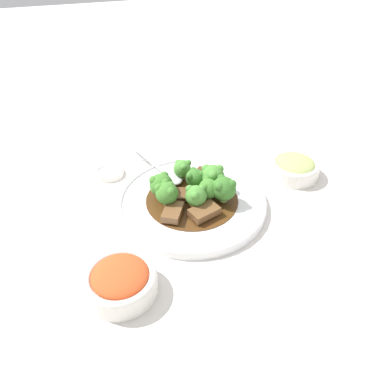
{
  "coord_description": "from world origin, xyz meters",
  "views": [
    {
      "loc": [
        -0.56,
        0.17,
        0.49
      ],
      "look_at": [
        0.0,
        0.0,
        0.03
      ],
      "focal_mm": 35.0,
      "sensor_mm": 36.0,
      "label": 1
    }
  ],
  "objects_px": {
    "broccoli_floret_0": "(224,188)",
    "broccoli_floret_3": "(195,178)",
    "beef_strip_1": "(173,212)",
    "broccoli_floret_2": "(161,184)",
    "broccoli_floret_7": "(183,168)",
    "side_bowl_appetizer": "(295,167)",
    "beef_strip_2": "(201,176)",
    "broccoli_floret_1": "(195,196)",
    "broccoli_floret_4": "(212,176)",
    "broccoli_floret_5": "(167,193)",
    "side_bowl_kimchi": "(121,281)",
    "serving_spoon": "(167,174)",
    "beef_strip_3": "(204,212)",
    "broccoli_floret_6": "(209,188)",
    "main_plate": "(192,201)",
    "beef_strip_0": "(184,194)",
    "sauce_dish": "(110,172)"
  },
  "relations": [
    {
      "from": "broccoli_floret_0",
      "to": "broccoli_floret_3",
      "type": "bearing_deg",
      "value": 40.62
    },
    {
      "from": "beef_strip_1",
      "to": "broccoli_floret_3",
      "type": "xyz_separation_m",
      "value": [
        0.06,
        -0.06,
        0.02
      ]
    },
    {
      "from": "broccoli_floret_2",
      "to": "broccoli_floret_7",
      "type": "relative_size",
      "value": 1.14
    },
    {
      "from": "broccoli_floret_3",
      "to": "side_bowl_appetizer",
      "type": "xyz_separation_m",
      "value": [
        0.01,
        -0.24,
        -0.03
      ]
    },
    {
      "from": "beef_strip_2",
      "to": "broccoli_floret_1",
      "type": "relative_size",
      "value": 1.16
    },
    {
      "from": "broccoli_floret_4",
      "to": "broccoli_floret_7",
      "type": "distance_m",
      "value": 0.07
    },
    {
      "from": "broccoli_floret_1",
      "to": "broccoli_floret_4",
      "type": "height_order",
      "value": "broccoli_floret_4"
    },
    {
      "from": "broccoli_floret_5",
      "to": "side_bowl_kimchi",
      "type": "bearing_deg",
      "value": 144.96
    },
    {
      "from": "broccoli_floret_1",
      "to": "serving_spoon",
      "type": "xyz_separation_m",
      "value": [
        0.11,
        0.03,
        -0.02
      ]
    },
    {
      "from": "broccoli_floret_0",
      "to": "broccoli_floret_4",
      "type": "distance_m",
      "value": 0.04
    },
    {
      "from": "side_bowl_appetizer",
      "to": "broccoli_floret_4",
      "type": "bearing_deg",
      "value": 95.32
    },
    {
      "from": "beef_strip_3",
      "to": "broccoli_floret_6",
      "type": "xyz_separation_m",
      "value": [
        0.04,
        -0.02,
        0.02
      ]
    },
    {
      "from": "broccoli_floret_6",
      "to": "side_bowl_kimchi",
      "type": "relative_size",
      "value": 0.41
    },
    {
      "from": "main_plate",
      "to": "broccoli_floret_2",
      "type": "xyz_separation_m",
      "value": [
        0.03,
        0.06,
        0.04
      ]
    },
    {
      "from": "beef_strip_0",
      "to": "broccoli_floret_2",
      "type": "relative_size",
      "value": 1.65
    },
    {
      "from": "beef_strip_3",
      "to": "side_bowl_kimchi",
      "type": "relative_size",
      "value": 0.56
    },
    {
      "from": "beef_strip_0",
      "to": "broccoli_floret_4",
      "type": "distance_m",
      "value": 0.07
    },
    {
      "from": "broccoli_floret_0",
      "to": "broccoli_floret_2",
      "type": "height_order",
      "value": "broccoli_floret_0"
    },
    {
      "from": "broccoli_floret_2",
      "to": "side_bowl_kimchi",
      "type": "distance_m",
      "value": 0.23
    },
    {
      "from": "broccoli_floret_1",
      "to": "broccoli_floret_2",
      "type": "xyz_separation_m",
      "value": [
        0.05,
        0.05,
        0.0
      ]
    },
    {
      "from": "broccoli_floret_5",
      "to": "sauce_dish",
      "type": "xyz_separation_m",
      "value": [
        0.16,
        0.09,
        -0.04
      ]
    },
    {
      "from": "broccoli_floret_3",
      "to": "beef_strip_3",
      "type": "bearing_deg",
      "value": 175.16
    },
    {
      "from": "broccoli_floret_7",
      "to": "serving_spoon",
      "type": "relative_size",
      "value": 0.21
    },
    {
      "from": "side_bowl_appetizer",
      "to": "broccoli_floret_7",
      "type": "bearing_deg",
      "value": 81.27
    },
    {
      "from": "beef_strip_3",
      "to": "broccoli_floret_2",
      "type": "xyz_separation_m",
      "value": [
        0.08,
        0.06,
        0.02
      ]
    },
    {
      "from": "side_bowl_appetizer",
      "to": "beef_strip_1",
      "type": "bearing_deg",
      "value": 103.43
    },
    {
      "from": "side_bowl_appetizer",
      "to": "broccoli_floret_1",
      "type": "bearing_deg",
      "value": 103.34
    },
    {
      "from": "beef_strip_0",
      "to": "broccoli_floret_4",
      "type": "xyz_separation_m",
      "value": [
        0.0,
        -0.06,
        0.03
      ]
    },
    {
      "from": "beef_strip_2",
      "to": "beef_strip_0",
      "type": "bearing_deg",
      "value": 132.21
    },
    {
      "from": "broccoli_floret_7",
      "to": "sauce_dish",
      "type": "height_order",
      "value": "broccoli_floret_7"
    },
    {
      "from": "broccoli_floret_0",
      "to": "beef_strip_3",
      "type": "bearing_deg",
      "value": 120.66
    },
    {
      "from": "broccoli_floret_2",
      "to": "sauce_dish",
      "type": "bearing_deg",
      "value": 35.02
    },
    {
      "from": "main_plate",
      "to": "broccoli_floret_7",
      "type": "xyz_separation_m",
      "value": [
        0.07,
        -0.0,
        0.03
      ]
    },
    {
      "from": "broccoli_floret_2",
      "to": "beef_strip_2",
      "type": "bearing_deg",
      "value": -72.0
    },
    {
      "from": "broccoli_floret_3",
      "to": "side_bowl_appetizer",
      "type": "bearing_deg",
      "value": -87.76
    },
    {
      "from": "beef_strip_0",
      "to": "broccoli_floret_7",
      "type": "distance_m",
      "value": 0.07
    },
    {
      "from": "broccoli_floret_0",
      "to": "broccoli_floret_1",
      "type": "height_order",
      "value": "broccoli_floret_0"
    },
    {
      "from": "beef_strip_0",
      "to": "side_bowl_kimchi",
      "type": "relative_size",
      "value": 0.71
    },
    {
      "from": "broccoli_floret_4",
      "to": "side_bowl_appetizer",
      "type": "bearing_deg",
      "value": -84.68
    },
    {
      "from": "beef_strip_1",
      "to": "sauce_dish",
      "type": "xyz_separation_m",
      "value": [
        0.19,
        0.1,
        -0.02
      ]
    },
    {
      "from": "serving_spoon",
      "to": "broccoli_floret_2",
      "type": "bearing_deg",
      "value": 157.68
    },
    {
      "from": "broccoli_floret_5",
      "to": "serving_spoon",
      "type": "relative_size",
      "value": 0.25
    },
    {
      "from": "broccoli_floret_6",
      "to": "sauce_dish",
      "type": "distance_m",
      "value": 0.25
    },
    {
      "from": "main_plate",
      "to": "broccoli_floret_5",
      "type": "distance_m",
      "value": 0.07
    },
    {
      "from": "main_plate",
      "to": "serving_spoon",
      "type": "height_order",
      "value": "serving_spoon"
    },
    {
      "from": "broccoli_floret_3",
      "to": "broccoli_floret_4",
      "type": "xyz_separation_m",
      "value": [
        -0.01,
        -0.03,
        0.0
      ]
    },
    {
      "from": "broccoli_floret_5",
      "to": "sauce_dish",
      "type": "distance_m",
      "value": 0.19
    },
    {
      "from": "beef_strip_2",
      "to": "beef_strip_3",
      "type": "height_order",
      "value": "beef_strip_2"
    },
    {
      "from": "broccoli_floret_5",
      "to": "broccoli_floret_7",
      "type": "relative_size",
      "value": 1.16
    },
    {
      "from": "broccoli_floret_0",
      "to": "broccoli_floret_2",
      "type": "xyz_separation_m",
      "value": [
        0.05,
        0.11,
        -0.0
      ]
    }
  ]
}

